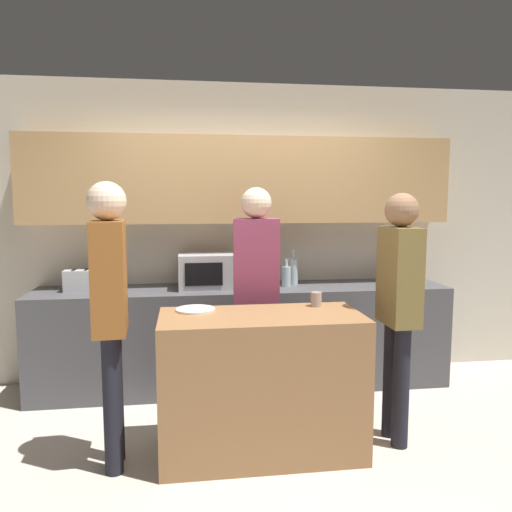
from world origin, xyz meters
TOP-DOWN VIEW (x-y plane):
  - ground_plane at (0.00, 0.00)m, footprint 14.00×14.00m
  - back_wall at (0.00, 1.66)m, footprint 6.40×0.40m
  - back_counter at (0.00, 1.39)m, footprint 3.60×0.62m
  - kitchen_island at (-0.02, 0.21)m, footprint 1.31×0.61m
  - microwave at (-0.30, 1.42)m, footprint 0.52×0.39m
  - toaster at (-1.38, 1.42)m, footprint 0.26×0.16m
  - potted_plant at (1.48, 1.42)m, footprint 0.14×0.14m
  - bottle_0 at (0.27, 1.29)m, footprint 0.06×0.06m
  - bottle_1 at (0.38, 1.40)m, footprint 0.08×0.08m
  - bottle_2 at (0.47, 1.50)m, footprint 0.08×0.08m
  - plate_on_island at (-0.44, 0.38)m, footprint 0.26×0.26m
  - cup_0 at (0.39, 0.40)m, footprint 0.07×0.07m
  - person_left at (0.92, 0.23)m, footprint 0.22×0.34m
  - person_center at (0.03, 0.78)m, footprint 0.35×0.23m
  - person_right at (-0.95, 0.16)m, footprint 0.23×0.35m

SIDE VIEW (x-z plane):
  - ground_plane at x=0.00m, z-range 0.00..0.00m
  - back_counter at x=0.00m, z-range 0.00..0.89m
  - kitchen_island at x=-0.02m, z-range 0.00..0.93m
  - plate_on_island at x=-0.44m, z-range 0.93..0.94m
  - cup_0 at x=0.39m, z-range 0.93..1.03m
  - toaster at x=-1.38m, z-range 0.89..1.07m
  - bottle_1 at x=0.38m, z-range 0.86..1.10m
  - bottle_0 at x=0.27m, z-range 0.85..1.16m
  - bottle_2 at x=0.47m, z-range 0.85..1.17m
  - person_left at x=0.92m, z-range 0.17..1.87m
  - microwave at x=-0.30m, z-range 0.89..1.19m
  - person_center at x=0.03m, z-range 0.18..1.92m
  - person_right at x=-0.95m, z-range 0.18..1.95m
  - potted_plant at x=1.48m, z-range 0.89..1.28m
  - back_wall at x=0.00m, z-range 0.19..2.89m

